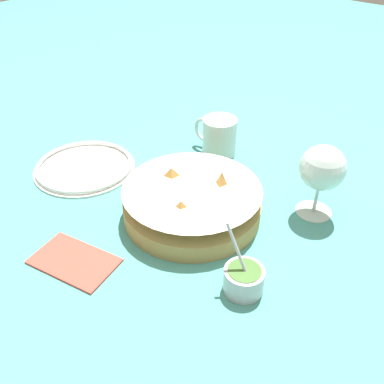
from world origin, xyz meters
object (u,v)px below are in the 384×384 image
(wine_glass, at_px, (322,170))
(side_plate, at_px, (85,166))
(food_basket, at_px, (192,203))
(beer_mug, at_px, (219,138))
(sauce_cup, at_px, (244,279))

(wine_glass, relative_size, side_plate, 0.65)
(food_basket, xyz_separation_m, wine_glass, (-0.18, -0.17, 0.07))
(beer_mug, bearing_deg, wine_glass, 168.87)
(food_basket, bearing_deg, beer_mug, -64.37)
(sauce_cup, distance_m, side_plate, 0.48)
(sauce_cup, relative_size, beer_mug, 1.02)
(wine_glass, relative_size, beer_mug, 1.26)
(sauce_cup, relative_size, side_plate, 0.53)
(sauce_cup, relative_size, wine_glass, 0.81)
(sauce_cup, distance_m, beer_mug, 0.43)
(wine_glass, bearing_deg, sauce_cup, 92.06)
(wine_glass, height_order, side_plate, wine_glass)
(food_basket, bearing_deg, side_plate, 6.70)
(wine_glass, bearing_deg, food_basket, 43.13)
(wine_glass, xyz_separation_m, beer_mug, (0.28, -0.06, -0.06))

